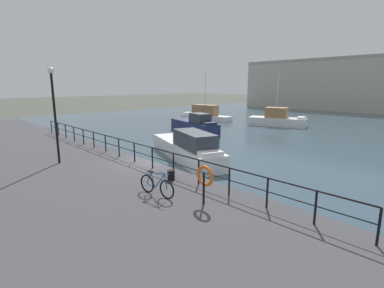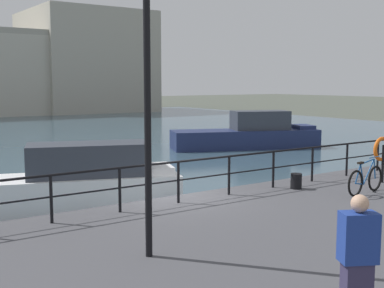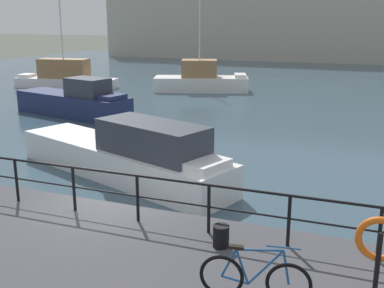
{
  "view_description": "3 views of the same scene",
  "coord_description": "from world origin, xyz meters",
  "px_view_note": "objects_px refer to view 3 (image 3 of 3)",
  "views": [
    {
      "loc": [
        12.77,
        -8.92,
        5.2
      ],
      "look_at": [
        0.82,
        2.42,
        1.81
      ],
      "focal_mm": 27.0,
      "sensor_mm": 36.0,
      "label": 1
    },
    {
      "loc": [
        -7.29,
        -11.31,
        4.13
      ],
      "look_at": [
        1.29,
        1.01,
        2.31
      ],
      "focal_mm": 47.71,
      "sensor_mm": 36.0,
      "label": 2
    },
    {
      "loc": [
        5.89,
        -9.35,
        5.44
      ],
      "look_at": [
        1.3,
        2.5,
        2.04
      ],
      "focal_mm": 44.49,
      "sensor_mm": 36.0,
      "label": 3
    }
  ],
  "objects_px": {
    "moored_red_daysailer": "(65,76)",
    "parked_bicycle": "(254,278)",
    "moored_harbor_tender": "(75,102)",
    "life_ring_stand": "(380,242)",
    "moored_cabin_cruiser": "(201,80)",
    "moored_blue_motorboat": "(129,156)",
    "mooring_bollard": "(221,236)"
  },
  "relations": [
    {
      "from": "moored_cabin_cruiser",
      "to": "life_ring_stand",
      "type": "xyz_separation_m",
      "value": [
        12.58,
        -26.37,
        1.21
      ]
    },
    {
      "from": "moored_harbor_tender",
      "to": "mooring_bollard",
      "type": "bearing_deg",
      "value": -33.51
    },
    {
      "from": "moored_blue_motorboat",
      "to": "moored_harbor_tender",
      "type": "bearing_deg",
      "value": 153.34
    },
    {
      "from": "moored_blue_motorboat",
      "to": "moored_red_daysailer",
      "type": "relative_size",
      "value": 1.1
    },
    {
      "from": "moored_harbor_tender",
      "to": "mooring_bollard",
      "type": "relative_size",
      "value": 17.57
    },
    {
      "from": "moored_blue_motorboat",
      "to": "mooring_bollard",
      "type": "xyz_separation_m",
      "value": [
        5.15,
        -5.72,
        0.49
      ]
    },
    {
      "from": "moored_blue_motorboat",
      "to": "mooring_bollard",
      "type": "distance_m",
      "value": 7.71
    },
    {
      "from": "moored_red_daysailer",
      "to": "moored_cabin_cruiser",
      "type": "xyz_separation_m",
      "value": [
        10.75,
        2.12,
        -0.03
      ]
    },
    {
      "from": "moored_red_daysailer",
      "to": "parked_bicycle",
      "type": "bearing_deg",
      "value": 122.07
    },
    {
      "from": "mooring_bollard",
      "to": "moored_cabin_cruiser",
      "type": "bearing_deg",
      "value": 110.89
    },
    {
      "from": "moored_harbor_tender",
      "to": "parked_bicycle",
      "type": "xyz_separation_m",
      "value": [
        14.15,
        -15.69,
        0.67
      ]
    },
    {
      "from": "moored_harbor_tender",
      "to": "life_ring_stand",
      "type": "relative_size",
      "value": 5.53
    },
    {
      "from": "moored_harbor_tender",
      "to": "moored_cabin_cruiser",
      "type": "bearing_deg",
      "value": 87.38
    },
    {
      "from": "parked_bicycle",
      "to": "mooring_bollard",
      "type": "relative_size",
      "value": 4.01
    },
    {
      "from": "moored_red_daysailer",
      "to": "moored_harbor_tender",
      "type": "distance_m",
      "value": 11.91
    },
    {
      "from": "moored_cabin_cruiser",
      "to": "moored_harbor_tender",
      "type": "bearing_deg",
      "value": -124.75
    },
    {
      "from": "moored_red_daysailer",
      "to": "life_ring_stand",
      "type": "height_order",
      "value": "moored_red_daysailer"
    },
    {
      "from": "moored_blue_motorboat",
      "to": "mooring_bollard",
      "type": "height_order",
      "value": "moored_blue_motorboat"
    },
    {
      "from": "moored_cabin_cruiser",
      "to": "life_ring_stand",
      "type": "bearing_deg",
      "value": -82.97
    },
    {
      "from": "moored_red_daysailer",
      "to": "moored_harbor_tender",
      "type": "height_order",
      "value": "moored_red_daysailer"
    },
    {
      "from": "moored_cabin_cruiser",
      "to": "moored_red_daysailer",
      "type": "bearing_deg",
      "value": 172.66
    },
    {
      "from": "moored_red_daysailer",
      "to": "moored_cabin_cruiser",
      "type": "distance_m",
      "value": 10.96
    },
    {
      "from": "moored_red_daysailer",
      "to": "parked_bicycle",
      "type": "relative_size",
      "value": 4.74
    },
    {
      "from": "moored_blue_motorboat",
      "to": "moored_harbor_tender",
      "type": "height_order",
      "value": "moored_harbor_tender"
    },
    {
      "from": "moored_red_daysailer",
      "to": "parked_bicycle",
      "type": "distance_m",
      "value": 33.03
    },
    {
      "from": "moored_blue_motorboat",
      "to": "parked_bicycle",
      "type": "height_order",
      "value": "moored_blue_motorboat"
    },
    {
      "from": "parked_bicycle",
      "to": "life_ring_stand",
      "type": "height_order",
      "value": "life_ring_stand"
    },
    {
      "from": "moored_blue_motorboat",
      "to": "life_ring_stand",
      "type": "xyz_separation_m",
      "value": [
        7.97,
        -6.52,
        1.24
      ]
    },
    {
      "from": "moored_cabin_cruiser",
      "to": "parked_bicycle",
      "type": "distance_m",
      "value": 29.21
    },
    {
      "from": "moored_blue_motorboat",
      "to": "moored_cabin_cruiser",
      "type": "xyz_separation_m",
      "value": [
        -4.61,
        19.86,
        0.03
      ]
    },
    {
      "from": "moored_blue_motorboat",
      "to": "moored_red_daysailer",
      "type": "xyz_separation_m",
      "value": [
        -15.36,
        17.74,
        0.06
      ]
    },
    {
      "from": "parked_bicycle",
      "to": "life_ring_stand",
      "type": "bearing_deg",
      "value": 15.47
    }
  ]
}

